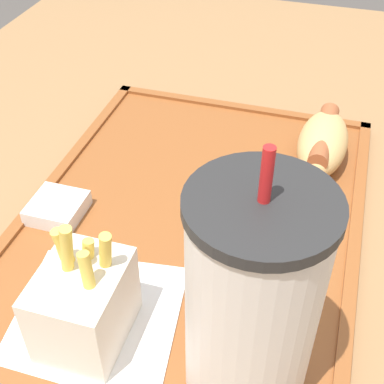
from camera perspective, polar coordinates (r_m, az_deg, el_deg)
name	(u,v)px	position (r m, az deg, el deg)	size (l,w,h in m)	color
food_tray	(192,218)	(0.54, 0.00, -2.80)	(0.44, 0.33, 0.01)	brown
paper_napkin	(91,331)	(0.45, -10.70, -14.35)	(0.17, 0.15, 0.00)	white
soda_cup	(252,303)	(0.35, 6.41, -11.65)	(0.09, 0.09, 0.21)	silver
hot_dog_far	(323,142)	(0.61, 13.78, 5.21)	(0.12, 0.06, 0.05)	tan
fries_carton	(84,303)	(0.42, -11.45, -11.55)	(0.08, 0.06, 0.12)	silver
sauce_cup_mayo	(57,207)	(0.55, -14.19, -1.58)	(0.05, 0.05, 0.02)	silver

